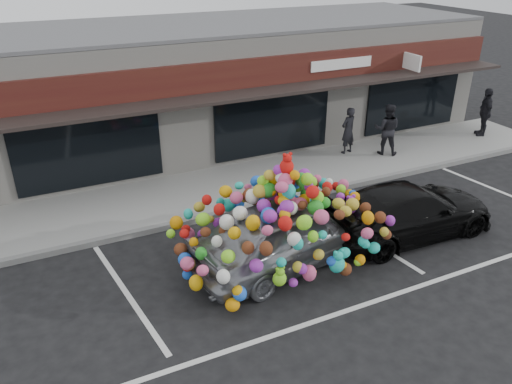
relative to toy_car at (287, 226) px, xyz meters
name	(u,v)px	position (x,y,z in m)	size (l,w,h in m)	color
ground	(264,262)	(-0.48, 0.20, -0.98)	(90.00, 90.00, 0.00)	black
shop_building	(160,89)	(-0.48, 8.64, 1.18)	(24.00, 7.20, 4.31)	beige
sidewalk	(206,192)	(-0.48, 4.20, -0.91)	(26.00, 3.00, 0.15)	gray
kerb	(224,214)	(-0.48, 2.70, -0.91)	(26.00, 0.18, 0.16)	slate
parking_stripe_left	(127,294)	(-3.68, 0.40, -0.98)	(0.12, 4.40, 0.01)	silver
parking_stripe_mid	(357,232)	(2.32, 0.40, -0.98)	(0.12, 4.40, 0.01)	silver
parking_stripe_right	(504,193)	(7.72, 0.40, -0.98)	(0.12, 4.40, 0.01)	silver
lane_line	(394,295)	(1.52, -2.10, -0.98)	(14.00, 0.12, 0.01)	silver
toy_car	(287,226)	(0.00, 0.00, 0.00)	(3.36, 5.26, 2.90)	#B1B7BC
black_sedan	(408,211)	(3.41, -0.21, -0.30)	(4.71, 1.91, 1.37)	black
pedestrian_a	(348,130)	(5.08, 4.89, -0.01)	(0.60, 0.39, 1.64)	#222228
pedestrian_b	(387,129)	(6.23, 4.25, 0.06)	(0.87, 0.68, 1.79)	black
pedestrian_c	(485,112)	(10.85, 4.21, 0.08)	(0.45, 1.07, 1.82)	black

